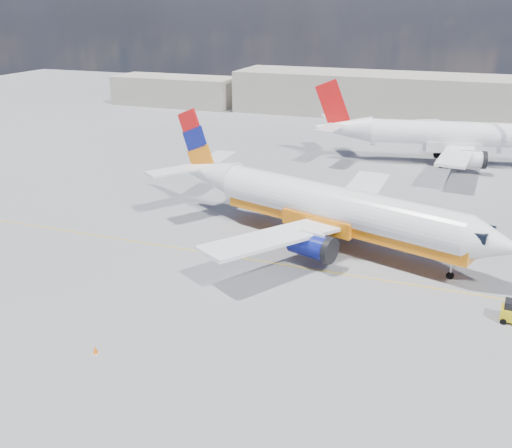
% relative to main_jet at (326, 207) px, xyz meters
% --- Properties ---
extents(ground, '(240.00, 240.00, 0.00)m').
position_rel_main_jet_xyz_m(ground, '(-3.80, -8.68, -3.60)').
color(ground, slate).
rests_on(ground, ground).
extents(taxi_line, '(70.00, 0.15, 0.01)m').
position_rel_main_jet_xyz_m(taxi_line, '(-3.80, -5.68, -3.60)').
color(taxi_line, gold).
rests_on(taxi_line, ground).
extents(terminal_main, '(70.00, 14.00, 8.00)m').
position_rel_main_jet_xyz_m(terminal_main, '(1.20, 66.32, 0.40)').
color(terminal_main, '#A69F8F').
rests_on(terminal_main, ground).
extents(terminal_annex, '(26.00, 10.00, 6.00)m').
position_rel_main_jet_xyz_m(terminal_annex, '(-48.80, 63.32, -0.60)').
color(terminal_annex, '#A69F8F').
rests_on(terminal_annex, ground).
extents(main_jet, '(35.66, 27.12, 10.81)m').
position_rel_main_jet_xyz_m(main_jet, '(0.00, 0.00, 0.00)').
color(main_jet, white).
rests_on(main_jet, ground).
extents(second_jet, '(36.74, 28.53, 11.09)m').
position_rel_main_jet_xyz_m(second_jet, '(9.42, 33.45, 0.09)').
color(second_jet, white).
rests_on(second_jet, ground).
extents(traffic_cone, '(0.40, 0.40, 0.57)m').
position_rel_main_jet_xyz_m(traffic_cone, '(-9.30, -22.36, -3.33)').
color(traffic_cone, white).
rests_on(traffic_cone, ground).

